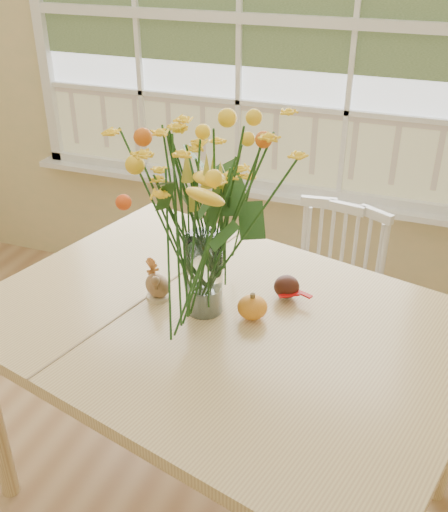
% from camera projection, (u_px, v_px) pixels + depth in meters
% --- Properties ---
extents(wall_back, '(4.00, 0.02, 2.70)m').
position_uv_depth(wall_back, '(241.00, 60.00, 2.96)').
color(wall_back, beige).
rests_on(wall_back, floor).
extents(window, '(2.42, 0.12, 1.74)m').
position_uv_depth(window, '(239.00, 22.00, 2.84)').
color(window, silver).
rests_on(window, wall_back).
extents(dining_table, '(1.78, 1.46, 0.83)m').
position_uv_depth(dining_table, '(222.00, 341.00, 1.98)').
color(dining_table, tan).
rests_on(dining_table, floor).
extents(windsor_chair, '(0.47, 0.45, 0.88)m').
position_uv_depth(windsor_chair, '(332.00, 293.00, 2.69)').
color(windsor_chair, white).
rests_on(windsor_chair, floor).
extents(flower_vase, '(0.57, 0.57, 0.68)m').
position_uv_depth(flower_vase, '(202.00, 197.00, 1.78)').
color(flower_vase, white).
rests_on(flower_vase, dining_table).
extents(pumpkin, '(0.10, 0.10, 0.08)m').
position_uv_depth(pumpkin, '(252.00, 308.00, 1.92)').
color(pumpkin, orange).
rests_on(pumpkin, dining_table).
extents(turkey_figurine, '(0.12, 0.11, 0.12)m').
position_uv_depth(turkey_figurine, '(157.00, 286.00, 2.01)').
color(turkey_figurine, '#CCB78C').
rests_on(turkey_figurine, dining_table).
extents(dark_gourd, '(0.12, 0.09, 0.08)m').
position_uv_depth(dark_gourd, '(287.00, 288.00, 2.02)').
color(dark_gourd, '#38160F').
rests_on(dark_gourd, dining_table).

